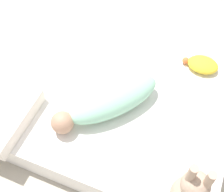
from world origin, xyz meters
The scene contains 5 objects.
ground_plane centered at (0.00, 0.00, 0.00)m, with size 12.00×12.00×0.00m, color #B2A893.
bed_mattress centered at (0.00, 0.00, 0.07)m, with size 1.23×0.93×0.14m.
swaddled_baby centered at (-0.02, 0.07, 0.21)m, with size 0.44×0.51×0.14m.
bunny_plush centered at (-0.49, 0.38, 0.26)m, with size 0.15×0.15×0.31m.
turtle_plush centered at (-0.38, -0.37, 0.17)m, with size 0.20×0.12×0.06m.
Camera 1 is at (-0.36, 0.86, 1.43)m, focal length 50.00 mm.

